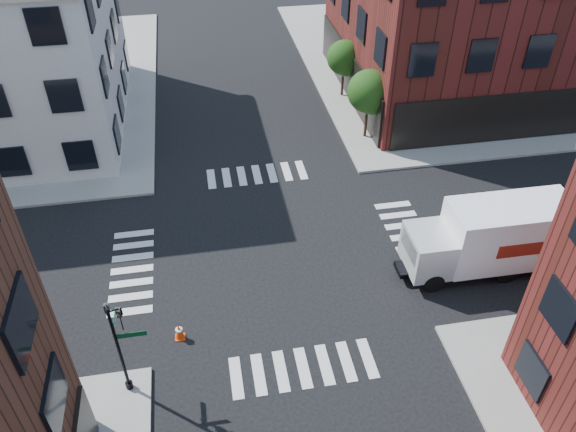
% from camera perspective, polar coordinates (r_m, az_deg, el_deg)
% --- Properties ---
extents(ground, '(120.00, 120.00, 0.00)m').
position_cam_1_polar(ground, '(28.03, -1.28, -3.74)').
color(ground, black).
rests_on(ground, ground).
extents(sidewalk_ne, '(30.00, 30.00, 0.15)m').
position_cam_1_polar(sidewalk_ne, '(51.51, 19.20, 15.10)').
color(sidewalk_ne, gray).
rests_on(sidewalk_ne, ground).
extents(building_ne, '(25.00, 16.00, 12.00)m').
position_cam_1_polar(building_ne, '(45.30, 23.05, 19.24)').
color(building_ne, '#411610').
rests_on(building_ne, ground).
extents(tree_near, '(2.69, 2.69, 4.49)m').
position_cam_1_polar(tree_near, '(35.89, 8.31, 12.22)').
color(tree_near, black).
rests_on(tree_near, ground).
extents(tree_far, '(2.43, 2.43, 4.07)m').
position_cam_1_polar(tree_far, '(41.22, 5.80, 15.55)').
color(tree_far, black).
rests_on(tree_far, ground).
extents(signal_pole, '(1.29, 1.24, 4.60)m').
position_cam_1_polar(signal_pole, '(21.48, -16.78, -11.90)').
color(signal_pole, black).
rests_on(signal_pole, ground).
extents(box_truck, '(8.03, 2.57, 3.61)m').
position_cam_1_polar(box_truck, '(27.70, 20.08, -2.05)').
color(box_truck, white).
rests_on(box_truck, ground).
extents(traffic_cone, '(0.45, 0.45, 0.78)m').
position_cam_1_polar(traffic_cone, '(24.48, -10.99, -11.47)').
color(traffic_cone, '#F03E0A').
rests_on(traffic_cone, ground).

